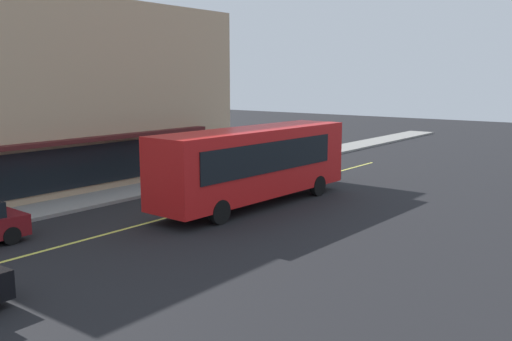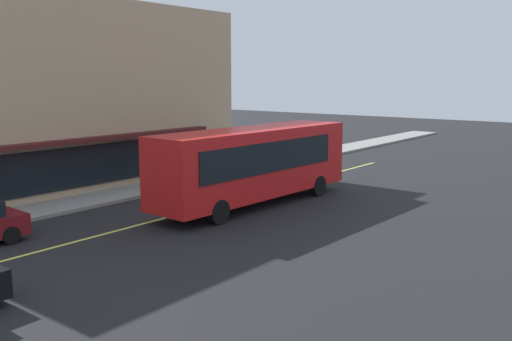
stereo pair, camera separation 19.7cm
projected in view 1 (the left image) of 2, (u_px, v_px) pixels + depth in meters
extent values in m
plane|color=black|center=(187.00, 212.00, 24.14)|extent=(120.00, 120.00, 0.00)
cube|color=gray|center=(112.00, 196.00, 27.15)|extent=(80.00, 2.52, 0.15)
cube|color=#D8D14C|center=(187.00, 212.00, 24.14)|extent=(36.00, 0.16, 0.01)
cube|color=tan|center=(49.00, 95.00, 30.04)|extent=(19.97, 8.57, 9.67)
cube|color=#4C1919|center=(104.00, 138.00, 27.66)|extent=(13.98, 0.70, 0.20)
cube|color=black|center=(103.00, 163.00, 28.00)|extent=(11.98, 0.08, 2.00)
cube|color=red|center=(254.00, 162.00, 25.28)|extent=(11.08, 2.89, 3.00)
cube|color=black|center=(321.00, 143.00, 29.37)|extent=(0.19, 2.10, 1.80)
cube|color=black|center=(229.00, 152.00, 25.79)|extent=(8.80, 0.37, 1.32)
cube|color=black|center=(272.00, 157.00, 24.19)|extent=(8.80, 0.37, 1.32)
cube|color=#0CF259|center=(322.00, 126.00, 29.27)|extent=(0.15, 1.90, 0.36)
cube|color=#2D2D33|center=(321.00, 173.00, 29.71)|extent=(0.25, 2.40, 0.40)
cylinder|color=black|center=(281.00, 180.00, 28.91)|extent=(1.01, 0.34, 1.00)
cylinder|color=black|center=(318.00, 186.00, 27.50)|extent=(1.01, 0.34, 1.00)
cylinder|color=black|center=(180.00, 204.00, 23.56)|extent=(1.01, 0.34, 1.00)
cylinder|color=black|center=(220.00, 212.00, 22.14)|extent=(1.01, 0.34, 1.00)
cube|color=navy|center=(275.00, 165.00, 33.23)|extent=(4.38, 2.00, 0.75)
cube|color=black|center=(274.00, 155.00, 33.00)|extent=(2.48, 1.62, 0.55)
cylinder|color=black|center=(276.00, 166.00, 34.88)|extent=(0.65, 0.25, 0.64)
cylinder|color=black|center=(299.00, 168.00, 33.96)|extent=(0.65, 0.25, 0.64)
cylinder|color=black|center=(250.00, 172.00, 32.58)|extent=(0.65, 0.25, 0.64)
cylinder|color=black|center=(274.00, 175.00, 31.66)|extent=(0.65, 0.25, 0.64)
cylinder|color=black|center=(11.00, 236.00, 19.48)|extent=(0.65, 0.25, 0.64)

